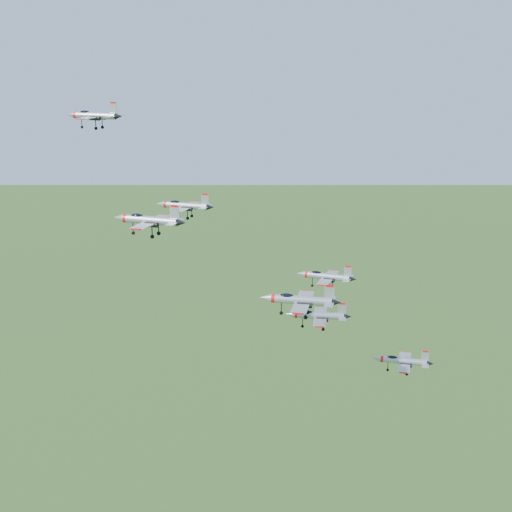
# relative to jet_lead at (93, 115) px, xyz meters

# --- Properties ---
(jet_lead) EXTENTS (12.76, 10.66, 3.41)m
(jet_lead) POSITION_rel_jet_lead_xyz_m (0.00, 0.00, 0.00)
(jet_lead) COLOR #959BA1
(jet_left_high) EXTENTS (11.79, 9.77, 3.15)m
(jet_left_high) POSITION_rel_jet_lead_xyz_m (20.16, -6.18, -15.80)
(jet_left_high) COLOR #959BA1
(jet_right_high) EXTENTS (12.88, 10.71, 3.44)m
(jet_right_high) POSITION_rel_jet_lead_xyz_m (20.87, -26.52, -14.06)
(jet_right_high) COLOR #959BA1
(jet_left_low) EXTENTS (11.90, 9.91, 3.18)m
(jet_left_low) POSITION_rel_jet_lead_xyz_m (46.53, -1.09, -29.47)
(jet_left_low) COLOR #959BA1
(jet_right_low) EXTENTS (13.51, 11.10, 3.62)m
(jet_right_low) POSITION_rel_jet_lead_xyz_m (44.83, -22.35, -27.17)
(jet_right_low) COLOR #959BA1
(jet_trail) EXTENTS (12.33, 10.25, 3.30)m
(jet_trail) POSITION_rel_jet_lead_xyz_m (46.12, -8.81, -34.68)
(jet_trail) COLOR #959BA1
(jet_extra) EXTENTS (12.08, 9.93, 3.24)m
(jet_extra) POSITION_rel_jet_lead_xyz_m (61.77, 0.86, -46.41)
(jet_extra) COLOR #959BA1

